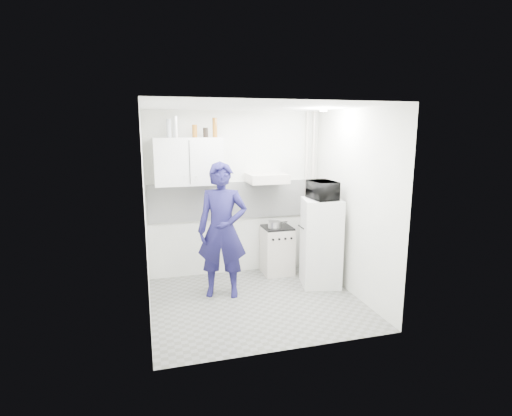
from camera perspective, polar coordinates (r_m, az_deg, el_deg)
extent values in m
plane|color=slate|center=(5.60, 0.07, -13.27)|extent=(2.80, 2.80, 0.00)
plane|color=white|center=(5.10, 0.08, 14.33)|extent=(2.80, 2.80, 0.00)
plane|color=silver|center=(6.39, -2.95, 2.00)|extent=(2.80, 0.00, 2.80)
plane|color=silver|center=(5.01, -15.52, -0.97)|extent=(0.00, 2.60, 2.60)
plane|color=silver|center=(5.73, 13.68, 0.62)|extent=(0.00, 2.60, 2.60)
imported|color=#171445|center=(5.54, -4.84, -3.20)|extent=(0.79, 0.64, 1.89)
cube|color=beige|center=(6.54, 3.03, -6.11)|extent=(0.47, 0.47, 0.75)
cube|color=silver|center=(6.05, 9.26, -4.89)|extent=(0.65, 0.65, 1.32)
cube|color=black|center=(6.43, 3.07, -2.79)|extent=(0.45, 0.45, 0.03)
cylinder|color=silver|center=(6.32, 2.62, -2.39)|extent=(0.20, 0.20, 0.11)
imported|color=black|center=(5.88, 9.50, 2.54)|extent=(0.50, 0.35, 0.27)
cylinder|color=#B2B7BC|center=(5.99, -12.34, 11.05)|extent=(0.07, 0.07, 0.26)
cylinder|color=silver|center=(6.00, -11.45, 11.29)|extent=(0.07, 0.07, 0.31)
cylinder|color=brown|center=(6.03, -8.75, 10.81)|extent=(0.07, 0.07, 0.18)
cylinder|color=black|center=(6.05, -7.22, 10.65)|extent=(0.08, 0.08, 0.14)
cylinder|color=brown|center=(6.07, -5.90, 11.36)|extent=(0.07, 0.07, 0.29)
cube|color=silver|center=(6.03, -9.65, 6.57)|extent=(1.00, 0.35, 0.70)
cube|color=beige|center=(6.23, 1.58, 4.28)|extent=(0.60, 0.50, 0.14)
cube|color=white|center=(6.39, -2.91, 1.10)|extent=(2.74, 0.03, 0.60)
cylinder|color=beige|center=(6.72, 8.09, 2.36)|extent=(0.05, 0.05, 2.60)
cylinder|color=beige|center=(6.67, 7.14, 2.32)|extent=(0.04, 0.04, 2.60)
cylinder|color=white|center=(5.64, 9.62, 13.58)|extent=(0.10, 0.10, 0.02)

